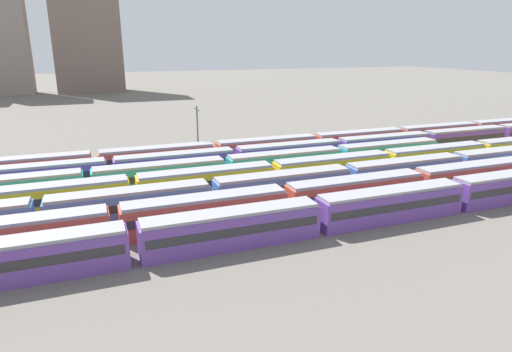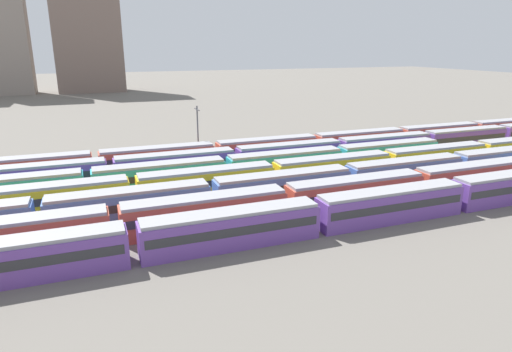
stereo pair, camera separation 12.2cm
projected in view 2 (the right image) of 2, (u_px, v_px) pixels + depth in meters
ground_plane at (63, 213)px, 52.34m from camera, size 600.00×600.00×0.00m
train_track_0 at (317, 215)px, 46.52m from camera, size 74.70×3.06×3.75m
train_track_1 at (285, 201)px, 50.75m from camera, size 74.70×3.06×3.75m
train_track_2 at (347, 179)px, 59.32m from camera, size 112.50×3.06×3.75m
train_track_3 at (386, 163)px, 67.45m from camera, size 112.50×3.06×3.75m
train_track_4 at (226, 169)px, 63.91m from camera, size 74.70×3.06×3.75m
train_track_5 at (339, 150)px, 76.05m from camera, size 112.50×3.06×3.75m
train_track_6 at (315, 144)px, 80.08m from camera, size 112.50×3.06×3.75m
catenary_pole_1 at (198, 131)px, 74.40m from camera, size 0.24×3.20×9.55m
distant_building_2 at (87, 27)px, 183.04m from camera, size 26.96×14.97×53.22m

